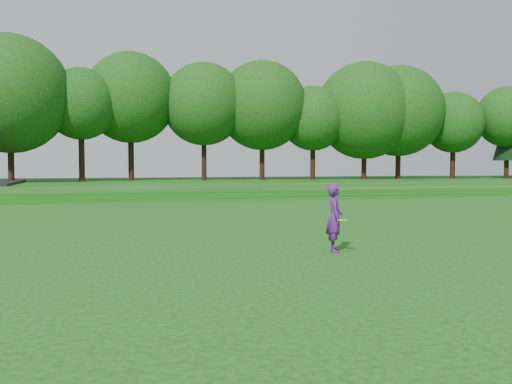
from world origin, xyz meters
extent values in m
plane|color=#0F460D|center=(0.00, 0.00, 0.00)|extent=(140.00, 140.00, 0.00)
cube|color=#0F460D|center=(0.00, 34.00, 0.30)|extent=(130.00, 30.00, 0.60)
cube|color=gray|center=(0.00, 20.00, 0.02)|extent=(130.00, 1.60, 0.04)
imported|color=#591C7E|center=(0.23, 0.34, 0.85)|extent=(0.55, 0.70, 1.69)
cylinder|color=#C0F025|center=(0.32, 0.04, 0.82)|extent=(0.26, 0.26, 0.04)
camera|label=1|loc=(-5.13, -12.85, 2.23)|focal=40.00mm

